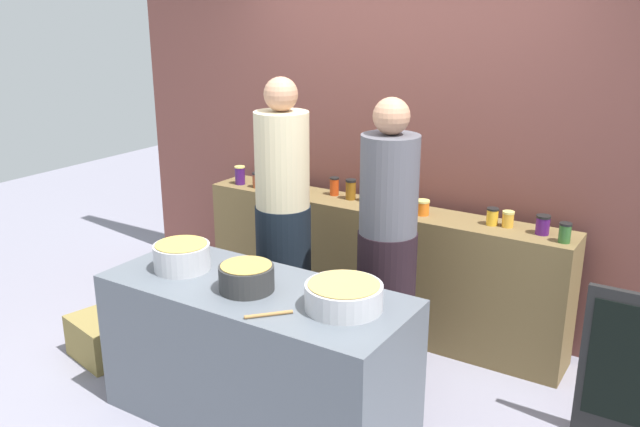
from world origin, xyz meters
TOP-DOWN VIEW (x-y plane):
  - ground at (0.00, 0.00)m, footprint 12.00×12.00m
  - storefront_wall at (0.00, 1.45)m, footprint 4.80×0.12m
  - display_shelf at (0.00, 1.10)m, footprint 2.70×0.36m
  - prep_table at (0.00, -0.30)m, footprint 1.70×0.70m
  - preserve_jar_0 at (-1.17, 1.04)m, footprint 0.08×0.08m
  - preserve_jar_1 at (-1.00, 1.03)m, footprint 0.08×0.08m
  - preserve_jar_2 at (-0.79, 1.07)m, footprint 0.08×0.08m
  - preserve_jar_3 at (-0.62, 1.06)m, footprint 0.08×0.08m
  - preserve_jar_4 at (-0.39, 1.17)m, footprint 0.07×0.07m
  - preserve_jar_5 at (-0.24, 1.14)m, footprint 0.08×0.08m
  - preserve_jar_6 at (-0.10, 1.15)m, footprint 0.08×0.08m
  - preserve_jar_7 at (0.05, 1.12)m, footprint 0.07×0.07m
  - preserve_jar_8 at (0.35, 1.08)m, footprint 0.09×0.09m
  - preserve_jar_9 at (0.80, 1.12)m, footprint 0.08×0.08m
  - preserve_jar_10 at (0.90, 1.13)m, footprint 0.08×0.08m
  - preserve_jar_11 at (1.12, 1.11)m, footprint 0.09×0.09m
  - preserve_jar_12 at (1.27, 1.03)m, footprint 0.07×0.07m
  - cooking_pot_left at (-0.50, -0.31)m, footprint 0.32×0.32m
  - cooking_pot_center at (-0.01, -0.35)m, footprint 0.29×0.29m
  - cooking_pot_right at (0.53, -0.27)m, footprint 0.39×0.39m
  - wooden_spoon at (0.27, -0.53)m, footprint 0.17×0.19m
  - cook_with_tongs at (-0.38, 0.49)m, footprint 0.36×0.36m
  - cook_in_cap at (0.38, 0.51)m, footprint 0.36×0.36m
  - bread_crate at (-1.30, -0.29)m, footprint 0.49×0.40m
  - chalkboard_sign at (1.79, 0.55)m, footprint 0.55×0.05m

SIDE VIEW (x-z plane):
  - ground at x=0.00m, z-range 0.00..0.00m
  - bread_crate at x=-1.30m, z-range 0.00..0.28m
  - prep_table at x=0.00m, z-range 0.00..0.81m
  - chalkboard_sign at x=1.79m, z-range 0.01..0.88m
  - display_shelf at x=0.00m, z-range 0.00..0.90m
  - cook_in_cap at x=0.38m, z-range -0.08..1.67m
  - wooden_spoon at x=0.27m, z-range 0.81..0.83m
  - cook_with_tongs at x=-0.38m, z-range -0.08..1.74m
  - cooking_pot_right at x=0.53m, z-range 0.81..0.95m
  - cooking_pot_center at x=-0.01m, z-range 0.81..0.95m
  - cooking_pot_left at x=-0.50m, z-range 0.81..0.97m
  - preserve_jar_8 at x=0.35m, z-range 0.91..1.01m
  - preserve_jar_10 at x=0.90m, z-range 0.91..1.01m
  - preserve_jar_9 at x=0.80m, z-range 0.91..1.02m
  - preserve_jar_1 at x=-1.00m, z-range 0.91..1.02m
  - preserve_jar_11 at x=1.12m, z-range 0.91..1.03m
  - preserve_jar_12 at x=1.27m, z-range 0.91..1.03m
  - preserve_jar_3 at x=-0.62m, z-range 0.91..1.04m
  - preserve_jar_7 at x=0.05m, z-range 0.91..1.04m
  - preserve_jar_4 at x=-0.39m, z-range 0.91..1.04m
  - preserve_jar_2 at x=-0.79m, z-range 0.91..1.04m
  - preserve_jar_6 at x=-0.10m, z-range 0.91..1.05m
  - preserve_jar_0 at x=-1.17m, z-range 0.91..1.05m
  - preserve_jar_5 at x=-0.24m, z-range 0.91..1.05m
  - storefront_wall at x=0.00m, z-range 0.00..3.00m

